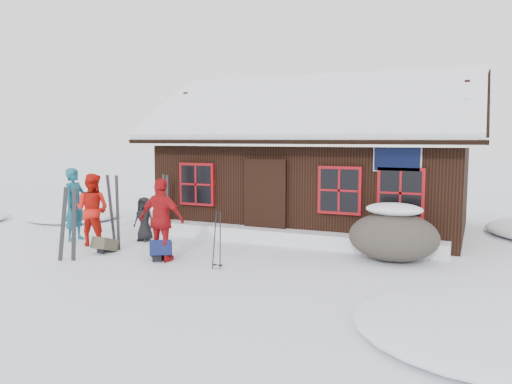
# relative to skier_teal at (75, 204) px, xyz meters

# --- Properties ---
(ground) EXTENTS (120.00, 120.00, 0.00)m
(ground) POSITION_rel_skier_teal_xyz_m (3.46, -0.44, -0.92)
(ground) COLOR white
(ground) RESTS_ON ground
(mountain_hut) EXTENTS (8.90, 6.09, 4.42)m
(mountain_hut) POSITION_rel_skier_teal_xyz_m (4.97, 4.54, 0.66)
(mountain_hut) COLOR black
(mountain_hut) RESTS_ON ground
(snow_drift) EXTENTS (7.60, 0.60, 0.35)m
(snow_drift) POSITION_rel_skier_teal_xyz_m (4.96, 1.81, -0.74)
(snow_drift) COLOR white
(snow_drift) RESTS_ON ground
(snow_mounds) EXTENTS (20.60, 13.20, 0.48)m
(snow_mounds) POSITION_rel_skier_teal_xyz_m (5.12, 1.42, -0.92)
(snow_mounds) COLOR white
(snow_mounds) RESTS_ON ground
(skier_teal) EXTENTS (0.49, 0.70, 1.84)m
(skier_teal) POSITION_rel_skier_teal_xyz_m (0.00, 0.00, 0.00)
(skier_teal) COLOR #155668
(skier_teal) RESTS_ON ground
(skier_orange_left) EXTENTS (0.95, 0.80, 1.74)m
(skier_orange_left) POSITION_rel_skier_teal_xyz_m (0.79, -0.26, -0.05)
(skier_orange_left) COLOR red
(skier_orange_left) RESTS_ON ground
(skier_orange_right) EXTENTS (1.04, 0.47, 1.75)m
(skier_orange_right) POSITION_rel_skier_teal_xyz_m (3.25, -0.91, -0.04)
(skier_orange_right) COLOR #A91116
(skier_orange_right) RESTS_ON ground
(skier_crouched) EXTENTS (0.55, 0.37, 1.11)m
(skier_crouched) POSITION_rel_skier_teal_xyz_m (1.63, 0.64, -0.36)
(skier_crouched) COLOR black
(skier_crouched) RESTS_ON ground
(boulder) EXTENTS (1.87, 1.40, 1.10)m
(boulder) POSITION_rel_skier_teal_xyz_m (7.67, 1.07, -0.36)
(boulder) COLOR #49423A
(boulder) RESTS_ON ground
(ski_pair_left) EXTENTS (0.52, 0.16, 1.61)m
(ski_pair_left) POSITION_rel_skier_teal_xyz_m (1.45, -1.69, -0.16)
(ski_pair_left) COLOR black
(ski_pair_left) RESTS_ON ground
(ski_pair_mid) EXTENTS (0.51, 0.23, 1.78)m
(ski_pair_mid) POSITION_rel_skier_teal_xyz_m (1.51, -0.32, -0.08)
(ski_pair_mid) COLOR black
(ski_pair_mid) RESTS_ON ground
(ski_pair_right) EXTENTS (0.53, 0.23, 1.65)m
(ski_pair_right) POSITION_rel_skier_teal_xyz_m (1.47, 1.76, -0.14)
(ski_pair_right) COLOR black
(ski_pair_right) RESTS_ON ground
(ski_poles) EXTENTS (0.21, 0.11, 1.20)m
(ski_poles) POSITION_rel_skier_teal_xyz_m (4.61, -1.00, -0.36)
(ski_poles) COLOR black
(ski_poles) RESTS_ON ground
(backpack_blue) EXTENTS (0.67, 0.72, 0.31)m
(backpack_blue) POSITION_rel_skier_teal_xyz_m (3.16, -0.83, -0.76)
(backpack_blue) COLOR #101845
(backpack_blue) RESTS_ON ground
(backpack_olive) EXTENTS (0.37, 0.49, 0.27)m
(backpack_olive) POSITION_rel_skier_teal_xyz_m (1.62, -0.80, -0.78)
(backpack_olive) COLOR #494534
(backpack_olive) RESTS_ON ground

